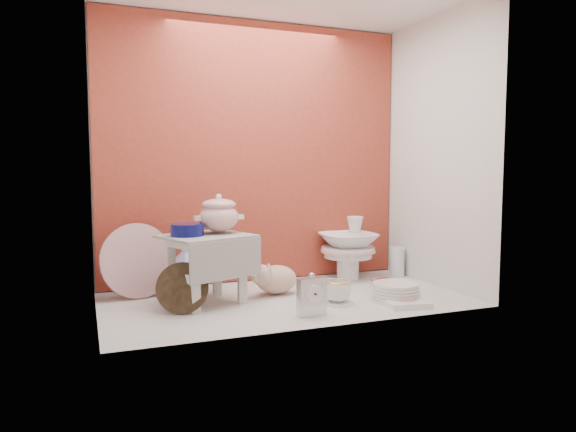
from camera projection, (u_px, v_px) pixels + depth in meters
name	position (u px, v px, depth m)	size (l,w,h in m)	color
ground	(286.00, 299.00, 2.67)	(1.80, 1.80, 0.00)	silver
niche_shell	(273.00, 116.00, 2.75)	(1.86, 1.03, 1.53)	#A33828
step_stool	(207.00, 269.00, 2.57)	(0.40, 0.34, 0.34)	silver
soup_tureen	(219.00, 213.00, 2.62)	(0.24, 0.24, 0.20)	white
cobalt_bowl	(187.00, 230.00, 2.52)	(0.16, 0.16, 0.06)	#0A0C4B
floral_platter	(138.00, 261.00, 2.69)	(0.39, 0.10, 0.38)	silver
blue_white_vase	(185.00, 267.00, 2.84)	(0.25, 0.25, 0.26)	silver
lacquer_tray	(182.00, 288.00, 2.41)	(0.24, 0.10, 0.23)	black
mantel_clock	(312.00, 295.00, 2.36)	(0.13, 0.05, 0.19)	silver
plush_pig	(276.00, 279.00, 2.76)	(0.28, 0.19, 0.17)	#C9A28D
teacup_saucer	(337.00, 302.00, 2.58)	(0.16, 0.16, 0.01)	white
gold_rim_teacup	(338.00, 291.00, 2.57)	(0.13, 0.13, 0.10)	white
lattice_dish	(405.00, 302.00, 2.55)	(0.20, 0.20, 0.03)	white
dinner_plate_stack	(396.00, 292.00, 2.64)	(0.25, 0.25, 0.09)	white
crystal_bowl	(388.00, 286.00, 2.83)	(0.19, 0.19, 0.06)	silver
clear_glass_vase	(397.00, 262.00, 3.23)	(0.09, 0.09, 0.18)	silver
porcelain_tower	(348.00, 248.00, 3.14)	(0.33, 0.33, 0.38)	white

